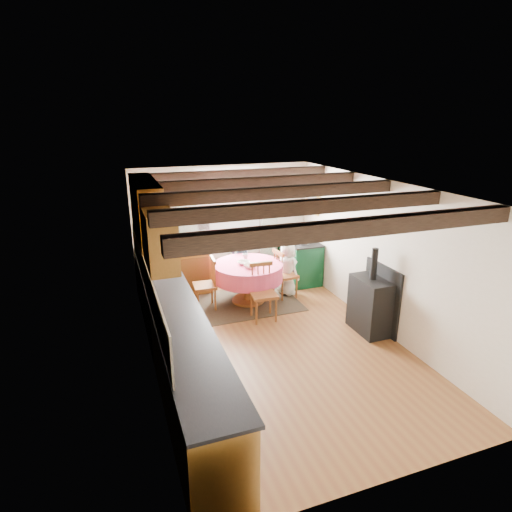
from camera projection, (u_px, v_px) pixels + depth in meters
name	position (u px, v px, depth m)	size (l,w,h in m)	color
floor	(274.00, 343.00, 6.40)	(3.60, 5.50, 0.00)	brown
ceiling	(276.00, 186.00, 5.64)	(3.60, 5.50, 0.00)	white
wall_back	(224.00, 225.00, 8.47)	(3.60, 0.00, 2.40)	silver
wall_front	(397.00, 374.00, 3.56)	(3.60, 0.00, 2.40)	silver
wall_left	(147.00, 285.00, 5.44)	(0.00, 5.50, 2.40)	silver
wall_right	(380.00, 256.00, 6.60)	(0.00, 5.50, 2.40)	silver
beam_a	(358.00, 227.00, 3.88)	(3.60, 0.16, 0.16)	#3A281C
beam_b	(309.00, 207.00, 4.77)	(3.60, 0.16, 0.16)	#3A281C
beam_c	(276.00, 193.00, 5.67)	(3.60, 0.16, 0.16)	#3A281C
beam_d	(252.00, 182.00, 6.56)	(3.60, 0.16, 0.16)	#3A281C
beam_e	(233.00, 174.00, 7.45)	(3.60, 0.16, 0.16)	#3A281C
splash_left	(146.00, 277.00, 5.72)	(0.02, 4.50, 0.55)	beige
splash_back	(174.00, 230.00, 8.13)	(1.40, 0.02, 0.55)	beige
base_cabinet_left	(174.00, 333.00, 5.78)	(0.60, 5.30, 0.88)	#90591E
base_cabinet_back	(176.00, 271.00, 8.11)	(1.30, 0.60, 0.88)	#90591E
worktop_left	(173.00, 303.00, 5.64)	(0.64, 5.30, 0.04)	black
worktop_back	(175.00, 249.00, 7.95)	(1.30, 0.64, 0.04)	black
wall_cabinet_glass	(146.00, 210.00, 6.33)	(0.34, 1.80, 0.90)	#90591E
wall_cabinet_solid	(159.00, 239.00, 5.01)	(0.34, 0.90, 0.70)	#90591E
window_frame	(228.00, 205.00, 8.37)	(1.34, 0.03, 1.54)	white
window_pane	(228.00, 205.00, 8.37)	(1.20, 0.01, 1.40)	white
curtain_left	(188.00, 234.00, 8.17)	(0.35, 0.10, 2.10)	silver
curtain_right	(269.00, 227.00, 8.72)	(0.35, 0.10, 2.10)	silver
curtain_rod	(229.00, 176.00, 8.10)	(0.03, 0.03, 2.00)	black
wall_picture	(313.00, 199.00, 8.48)	(0.04, 0.50, 0.60)	gold
wall_plate	(272.00, 198.00, 8.62)	(0.30, 0.30, 0.02)	silver
rug	(248.00, 302.00, 7.79)	(1.81, 1.41, 0.01)	#403426
dining_table	(248.00, 283.00, 7.67)	(1.26, 1.26, 0.76)	#EA3962
chair_near	(264.00, 293.00, 6.99)	(0.42, 0.44, 0.98)	brown
chair_left	(205.00, 284.00, 7.41)	(0.41, 0.42, 0.95)	brown
chair_right	(285.00, 273.00, 7.90)	(0.40, 0.42, 0.94)	brown
aga_range	(300.00, 261.00, 8.69)	(0.62, 0.96, 0.89)	#0C4122
cast_iron_stove	(372.00, 291.00, 6.54)	(0.42, 0.70, 1.40)	black
child_far	(240.00, 259.00, 8.32)	(0.43, 0.28, 1.18)	#2B3F48
child_right	(287.00, 268.00, 8.00)	(0.52, 0.34, 1.06)	white
bowl_a	(244.00, 263.00, 7.53)	(0.22, 0.22, 0.06)	silver
bowl_b	(250.00, 266.00, 7.34)	(0.21, 0.21, 0.07)	silver
cup	(245.00, 256.00, 7.79)	(0.11, 0.11, 0.10)	silver
canister_tall	(166.00, 242.00, 7.87)	(0.15, 0.15, 0.26)	#262628
canister_wide	(182.00, 241.00, 8.06)	(0.18, 0.18, 0.19)	#262628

